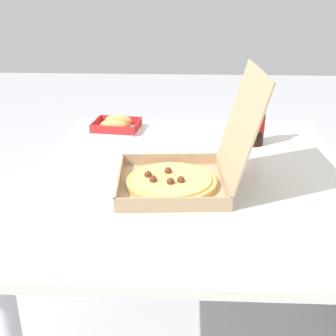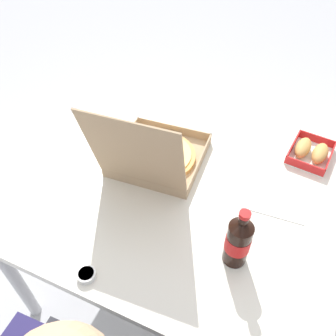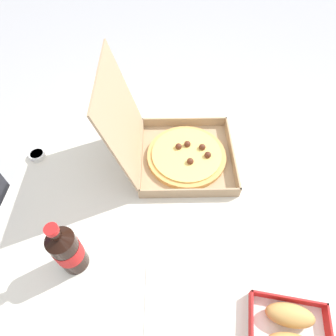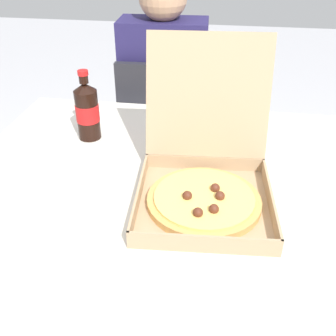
{
  "view_description": "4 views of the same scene",
  "coord_description": "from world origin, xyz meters",
  "px_view_note": "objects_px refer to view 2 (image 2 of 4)",
  "views": [
    {
      "loc": [
        1.34,
        -0.03,
        1.32
      ],
      "look_at": [
        0.05,
        -0.09,
        0.75
      ],
      "focal_mm": 47.08,
      "sensor_mm": 36.0,
      "label": 1
    },
    {
      "loc": [
        -0.33,
        0.81,
        1.64
      ],
      "look_at": [
        0.04,
        -0.02,
        0.73
      ],
      "focal_mm": 36.64,
      "sensor_mm": 36.0,
      "label": 2
    },
    {
      "loc": [
        -0.54,
        -0.04,
        1.51
      ],
      "look_at": [
        0.02,
        -0.01,
        0.76
      ],
      "focal_mm": 30.3,
      "sensor_mm": 36.0,
      "label": 3
    },
    {
      "loc": [
        0.13,
        -0.87,
        1.32
      ],
      "look_at": [
        0.01,
        -0.01,
        0.77
      ],
      "focal_mm": 42.67,
      "sensor_mm": 36.0,
      "label": 4
    }
  ],
  "objects_px": {
    "pizza_box_open": "(156,155)",
    "cola_bottle": "(238,241)",
    "paper_menu": "(275,200)",
    "dipping_sauce_cup": "(86,275)",
    "bread_side_box": "(311,151)"
  },
  "relations": [
    {
      "from": "paper_menu",
      "to": "cola_bottle",
      "type": "bearing_deg",
      "value": 72.69
    },
    {
      "from": "bread_side_box",
      "to": "cola_bottle",
      "type": "distance_m",
      "value": 0.59
    },
    {
      "from": "dipping_sauce_cup",
      "to": "pizza_box_open",
      "type": "bearing_deg",
      "value": -88.12
    },
    {
      "from": "bread_side_box",
      "to": "paper_menu",
      "type": "height_order",
      "value": "bread_side_box"
    },
    {
      "from": "cola_bottle",
      "to": "paper_menu",
      "type": "xyz_separation_m",
      "value": [
        -0.07,
        -0.28,
        -0.09
      ]
    },
    {
      "from": "cola_bottle",
      "to": "paper_menu",
      "type": "height_order",
      "value": "cola_bottle"
    },
    {
      "from": "bread_side_box",
      "to": "paper_menu",
      "type": "relative_size",
      "value": 0.98
    },
    {
      "from": "paper_menu",
      "to": "dipping_sauce_cup",
      "type": "height_order",
      "value": "dipping_sauce_cup"
    },
    {
      "from": "pizza_box_open",
      "to": "cola_bottle",
      "type": "distance_m",
      "value": 0.48
    },
    {
      "from": "pizza_box_open",
      "to": "dipping_sauce_cup",
      "type": "height_order",
      "value": "pizza_box_open"
    },
    {
      "from": "cola_bottle",
      "to": "paper_menu",
      "type": "bearing_deg",
      "value": -103.87
    },
    {
      "from": "pizza_box_open",
      "to": "dipping_sauce_cup",
      "type": "distance_m",
      "value": 0.5
    },
    {
      "from": "cola_bottle",
      "to": "dipping_sauce_cup",
      "type": "height_order",
      "value": "cola_bottle"
    },
    {
      "from": "pizza_box_open",
      "to": "cola_bottle",
      "type": "xyz_separation_m",
      "value": [
        -0.39,
        0.27,
        0.04
      ]
    },
    {
      "from": "cola_bottle",
      "to": "dipping_sauce_cup",
      "type": "bearing_deg",
      "value": 31.93
    }
  ]
}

